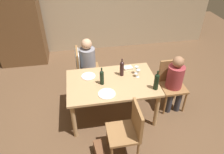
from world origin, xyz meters
TOP-DOWN VIEW (x-y plane):
  - ground_plane at (0.00, 0.00)m, footprint 10.00×10.00m
  - armoire_cabinet at (-1.86, 2.24)m, footprint 1.18×0.62m
  - dining_table at (0.00, 0.00)m, footprint 1.52×0.98m
  - chair_far_left at (-0.46, 0.87)m, footprint 0.46×0.44m
  - chair_right_end at (1.14, 0.09)m, footprint 0.44×0.44m
  - chair_near at (0.09, -0.87)m, footprint 0.44×0.44m
  - person_woman_host at (-0.32, 0.87)m, footprint 0.36×0.31m
  - person_man_bearded at (1.14, -0.03)m, footprint 0.29×0.33m
  - wine_bottle_tall_green at (-0.17, -0.02)m, footprint 0.07×0.07m
  - wine_bottle_dark_red at (0.66, -0.30)m, footprint 0.08×0.08m
  - wine_bottle_short_olive at (0.20, 0.16)m, footprint 0.07×0.07m
  - wine_glass_near_left at (0.46, 0.17)m, footprint 0.07×0.07m
  - wine_glass_centre at (0.46, 0.06)m, footprint 0.07×0.07m
  - dinner_plate_host at (-0.14, -0.30)m, footprint 0.27×0.27m
  - dinner_plate_guest_left at (-0.38, 0.22)m, footprint 0.24×0.24m
  - folded_napkin at (0.36, 0.35)m, footprint 0.17×0.14m
  - handbag at (-0.35, -0.87)m, footprint 0.15×0.29m

SIDE VIEW (x-z plane):
  - ground_plane at x=0.00m, z-range 0.00..0.00m
  - handbag at x=-0.35m, z-range 0.00..0.22m
  - chair_right_end at x=1.14m, z-range 0.07..0.99m
  - chair_near at x=0.09m, z-range 0.07..0.99m
  - chair_far_left at x=-0.46m, z-range 0.13..1.05m
  - person_man_bearded at x=1.14m, z-range 0.09..1.19m
  - dining_table at x=0.00m, z-range 0.28..1.01m
  - person_woman_host at x=-0.32m, z-range 0.09..1.23m
  - dinner_plate_host at x=-0.14m, z-range 0.73..0.75m
  - dinner_plate_guest_left at x=-0.38m, z-range 0.73..0.75m
  - folded_napkin at x=0.36m, z-range 0.73..0.76m
  - wine_glass_near_left at x=0.46m, z-range 0.77..0.91m
  - wine_glass_centre at x=0.46m, z-range 0.77..0.91m
  - wine_bottle_tall_green at x=-0.17m, z-range 0.72..1.03m
  - wine_bottle_short_olive at x=0.20m, z-range 0.72..1.04m
  - wine_bottle_dark_red at x=0.66m, z-range 0.72..1.06m
  - armoire_cabinet at x=-1.86m, z-range 0.01..2.19m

